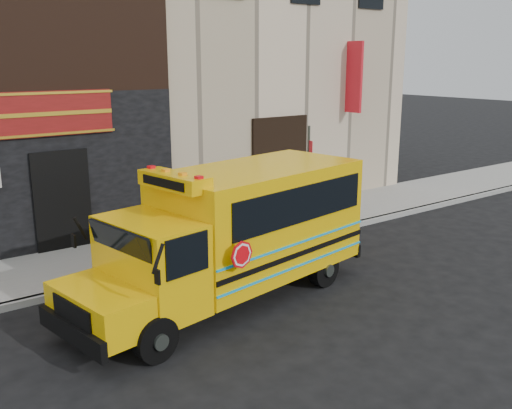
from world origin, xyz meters
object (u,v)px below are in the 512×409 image
object	(u,v)px
sign_pole	(308,177)
cyclist	(219,254)
bicycle	(221,268)
school_bus	(237,229)

from	to	relation	value
sign_pole	cyclist	distance (m)	4.57
bicycle	cyclist	distance (m)	0.35
school_bus	bicycle	bearing A→B (deg)	91.67
sign_pole	bicycle	distance (m)	4.58
school_bus	sign_pole	size ratio (longest dim) A/B	2.25
bicycle	cyclist	bearing A→B (deg)	98.72
sign_pole	bicycle	world-z (taller)	sign_pole
sign_pole	cyclist	world-z (taller)	sign_pole
school_bus	cyclist	xyz separation A→B (m)	(-0.09, 0.58, -0.70)
sign_pole	bicycle	bearing A→B (deg)	-156.93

